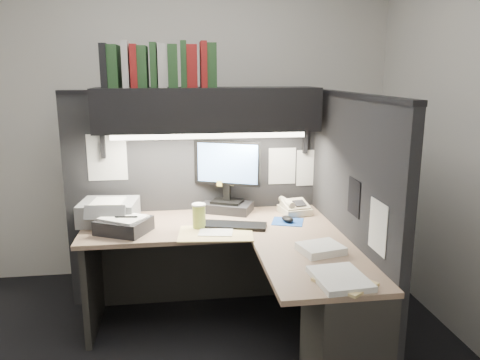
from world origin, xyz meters
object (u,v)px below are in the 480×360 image
at_px(telephone, 295,208).
at_px(printer, 109,212).
at_px(desk, 269,295).
at_px(coffee_cup, 199,217).
at_px(keyboard, 233,225).
at_px(overhead_shelf, 208,109).
at_px(monitor, 227,184).
at_px(notebook_stack, 124,225).

distance_m(telephone, printer, 1.33).
relative_size(desk, coffee_cup, 10.51).
relative_size(desk, keyboard, 3.74).
relative_size(desk, overhead_shelf, 1.10).
bearing_deg(telephone, keyboard, -164.31).
bearing_deg(overhead_shelf, monitor, 21.96).
relative_size(keyboard, notebook_stack, 1.47).
bearing_deg(keyboard, overhead_shelf, 129.63).
bearing_deg(notebook_stack, desk, -26.66).
distance_m(monitor, coffee_cup, 0.45).
relative_size(overhead_shelf, monitor, 2.88).
height_order(overhead_shelf, coffee_cup, overhead_shelf).
bearing_deg(notebook_stack, telephone, 11.73).
distance_m(keyboard, printer, 0.87).
relative_size(monitor, coffee_cup, 3.32).
distance_m(overhead_shelf, keyboard, 0.83).
height_order(telephone, coffee_cup, coffee_cup).
xyz_separation_m(desk, printer, (-1.00, 0.67, 0.36)).
xyz_separation_m(telephone, printer, (-1.33, -0.02, 0.04)).
relative_size(telephone, coffee_cup, 1.29).
xyz_separation_m(desk, notebook_stack, (-0.88, 0.44, 0.33)).
bearing_deg(keyboard, telephone, 42.11).
bearing_deg(coffee_cup, keyboard, 0.54).
xyz_separation_m(monitor, keyboard, (-0.00, -0.36, -0.20)).
bearing_deg(printer, overhead_shelf, 12.37).
distance_m(desk, notebook_stack, 1.04).
xyz_separation_m(printer, notebook_stack, (0.12, -0.23, -0.03)).
bearing_deg(overhead_shelf, desk, -68.21).
bearing_deg(telephone, desk, -126.06).
bearing_deg(coffee_cup, overhead_shelf, 73.50).
distance_m(desk, printer, 1.26).
xyz_separation_m(overhead_shelf, notebook_stack, (-0.58, -0.31, -0.72)).
distance_m(overhead_shelf, telephone, 0.96).
relative_size(overhead_shelf, coffee_cup, 9.58).
relative_size(keyboard, telephone, 2.18).
height_order(monitor, coffee_cup, monitor).
distance_m(keyboard, coffee_cup, 0.24).
distance_m(monitor, printer, 0.87).
height_order(monitor, telephone, monitor).
distance_m(overhead_shelf, coffee_cup, 0.76).
bearing_deg(coffee_cup, telephone, 19.01).
bearing_deg(notebook_stack, overhead_shelf, 27.99).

